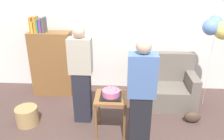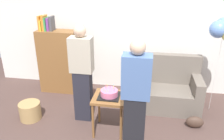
% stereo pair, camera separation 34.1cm
% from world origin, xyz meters
% --- Properties ---
extents(wall_back, '(6.00, 0.10, 2.70)m').
position_xyz_m(wall_back, '(0.00, 2.05, 1.35)').
color(wall_back, silver).
rests_on(wall_back, ground_plane).
extents(couch, '(1.10, 0.70, 0.96)m').
position_xyz_m(couch, '(0.84, 1.33, 0.34)').
color(couch, '#6B6056').
rests_on(couch, ground_plane).
extents(bookshelf, '(0.80, 0.36, 1.59)m').
position_xyz_m(bookshelf, '(-1.40, 1.62, 0.68)').
color(bookshelf, brown).
rests_on(bookshelf, ground_plane).
extents(side_table, '(0.48, 0.48, 0.62)m').
position_xyz_m(side_table, '(-0.12, 0.40, 0.53)').
color(side_table, brown).
rests_on(side_table, ground_plane).
extents(birthday_cake, '(0.32, 0.32, 0.17)m').
position_xyz_m(birthday_cake, '(-0.12, 0.40, 0.67)').
color(birthday_cake, black).
rests_on(birthday_cake, side_table).
extents(person_blowing_candles, '(0.36, 0.22, 1.63)m').
position_xyz_m(person_blowing_candles, '(-0.61, 0.68, 0.83)').
color(person_blowing_candles, '#23232D').
rests_on(person_blowing_candles, ground_plane).
extents(person_holding_cake, '(0.36, 0.22, 1.63)m').
position_xyz_m(person_holding_cake, '(0.30, -0.01, 0.83)').
color(person_holding_cake, black).
rests_on(person_holding_cake, ground_plane).
extents(wicker_basket, '(0.36, 0.36, 0.30)m').
position_xyz_m(wicker_basket, '(-1.52, 0.50, 0.15)').
color(wicker_basket, '#A88451').
rests_on(wicker_basket, ground_plane).
extents(handbag, '(0.28, 0.14, 0.20)m').
position_xyz_m(handbag, '(1.24, 0.71, 0.10)').
color(handbag, '#473328').
rests_on(handbag, ground_plane).
extents(balloon_bunch, '(0.48, 0.41, 1.69)m').
position_xyz_m(balloon_bunch, '(1.60, 1.28, 1.50)').
color(balloon_bunch, silver).
rests_on(balloon_bunch, ground_plane).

